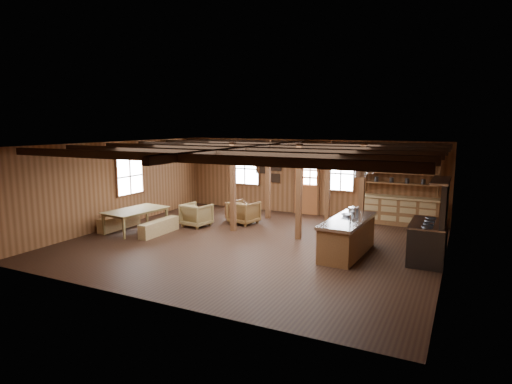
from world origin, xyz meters
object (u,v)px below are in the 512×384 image
Objects in this scene: dining_table at (137,220)px; armchair_b at (244,212)px; kitchen_island at (347,236)px; armchair_a at (237,212)px; commercial_range at (430,235)px; armchair_c at (197,215)px.

armchair_b reaches higher than dining_table.
kitchen_island reaches higher than armchair_a.
commercial_range is 2.44× the size of armchair_c.
armchair_c is at bearing 173.49° from kitchen_island.
commercial_range reaches higher than armchair_a.
armchair_c is (-7.24, 0.53, -0.27)m from commercial_range.
commercial_range reaches higher than armchair_b.
armchair_a is (-4.41, 2.05, -0.14)m from kitchen_island.
commercial_range reaches higher than armchair_c.
armchair_a is 1.47m from armchair_c.
kitchen_island is 6.60m from dining_table.
commercial_range reaches higher than dining_table.
commercial_range reaches higher than kitchen_island.
dining_table is at bearing 8.84° from armchair_a.
armchair_c is (-1.24, -1.02, -0.01)m from armchair_b.
dining_table is at bearing -174.19° from commercial_range.
kitchen_island is at bearing -170.57° from commercial_range.
dining_table is 2.34× the size of armchair_c.
commercial_range is 6.20m from armchair_b.
dining_table is (-6.58, -0.54, -0.13)m from kitchen_island.
kitchen_island is at bearing 178.75° from armchair_c.
armchair_c reaches higher than dining_table.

